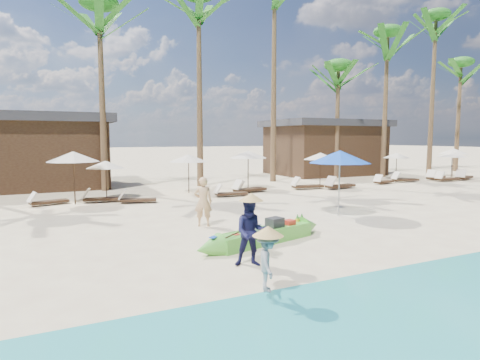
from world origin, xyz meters
name	(u,v)px	position (x,y,z in m)	size (l,w,h in m)	color
ground	(300,246)	(0.00, 0.00, 0.00)	(240.00, 240.00, 0.00)	beige
wet_sand_strip	(476,321)	(0.00, -5.00, 0.00)	(240.00, 4.50, 0.01)	tan
green_canoe	(264,235)	(-0.72, 0.69, 0.22)	(5.03, 1.69, 0.65)	#54BA38
tourist	(203,202)	(-1.54, 3.40, 0.82)	(0.60, 0.39, 1.64)	tan
vendor_green	(251,232)	(-1.98, -0.97, 0.78)	(0.76, 0.59, 1.56)	#15153A
vendor_yellow	(268,262)	(-2.60, -2.85, 0.71)	(0.69, 0.40, 1.06)	gray
blue_umbrella	(340,157)	(3.60, 2.84, 2.22)	(2.28, 2.28, 2.46)	#99999E
resort_parasol_4	(73,157)	(-5.14, 9.97, 2.10)	(2.26, 2.26, 2.33)	#3B2818
lounger_4_left	(46,201)	(-6.28, 10.21, 0.18)	(1.70, 0.94, 0.55)	#3B2818
lounger_4_right	(99,198)	(-4.11, 10.09, 0.19)	(1.75, 0.89, 0.57)	#3B2818
resort_parasol_5	(106,165)	(-3.69, 10.91, 1.66)	(1.79, 1.79, 1.84)	#3B2818
lounger_5_left	(136,199)	(-2.66, 9.17, 0.19)	(1.72, 0.92, 0.56)	#3B2818
resort_parasol_6	(188,158)	(0.52, 11.26, 1.86)	(2.00, 2.00, 2.06)	#3B2818
lounger_6_left	(229,193)	(1.94, 9.21, 0.19)	(1.72, 0.68, 0.57)	#3B2818
lounger_6_right	(248,189)	(3.41, 10.07, 0.22)	(2.00, 0.88, 0.65)	#3B2818
resort_parasol_7	(248,154)	(4.07, 11.36, 1.99)	(2.14, 2.14, 2.20)	#3B2818
lounger_7_left	(248,188)	(3.51, 10.29, 0.20)	(1.81, 0.94, 0.59)	#3B2818
lounger_7_right	(306,185)	(7.06, 9.99, 0.21)	(1.93, 0.81, 0.64)	#3B2818
resort_parasol_8	(321,156)	(8.12, 10.08, 1.86)	(2.00, 2.00, 2.06)	#3B2818
lounger_8_left	(339,185)	(8.85, 9.29, 0.22)	(2.04, 0.86, 0.67)	#3B2818
resort_parasol_9	(397,155)	(15.76, 11.64, 1.71)	(1.84, 1.84, 1.89)	#3B2818
lounger_9_left	(383,181)	(12.98, 10.03, 0.19)	(1.70, 0.84, 0.56)	#3B2818
lounger_9_right	(404,179)	(15.07, 10.30, 0.21)	(1.89, 0.87, 0.62)	#3B2818
resort_parasol_10	(452,154)	(19.26, 9.98, 1.78)	(1.92, 1.92, 1.97)	#3B2818
lounger_10_left	(435,177)	(18.21, 10.44, 0.22)	(1.98, 1.06, 0.64)	#3B2818
lounger_10_right	(446,178)	(17.96, 9.38, 0.21)	(1.86, 0.58, 0.63)	#3B2818
resort_parasol_11	(454,151)	(21.25, 11.38, 1.92)	(2.07, 2.07, 2.13)	#3B2818
lounger_11_left	(464,177)	(19.96, 9.53, 0.23)	(2.09, 1.24, 0.68)	#3B2818
palm_3	(100,31)	(-3.36, 14.27, 8.58)	(2.08, 2.08, 10.52)	brown
palm_4	(199,26)	(2.15, 14.01, 9.45)	(2.08, 2.08, 11.70)	brown
palm_5	(274,15)	(7.45, 14.38, 10.82)	(2.08, 2.08, 13.60)	brown
palm_6	(338,80)	(12.84, 14.52, 7.05)	(2.08, 2.08, 8.51)	brown
palm_7	(387,54)	(16.57, 13.68, 8.99)	(2.08, 2.08, 11.08)	brown
palm_8	(435,43)	(21.07, 13.33, 10.18)	(2.08, 2.08, 12.70)	brown
palm_9	(460,78)	(26.21, 14.81, 8.06)	(2.08, 2.08, 9.82)	brown
pavilion_west	(12,151)	(-8.00, 17.50, 2.19)	(10.80, 6.60, 4.30)	#3B2818
pavilion_east	(324,147)	(14.00, 17.50, 2.20)	(8.80, 6.60, 4.30)	#3B2818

